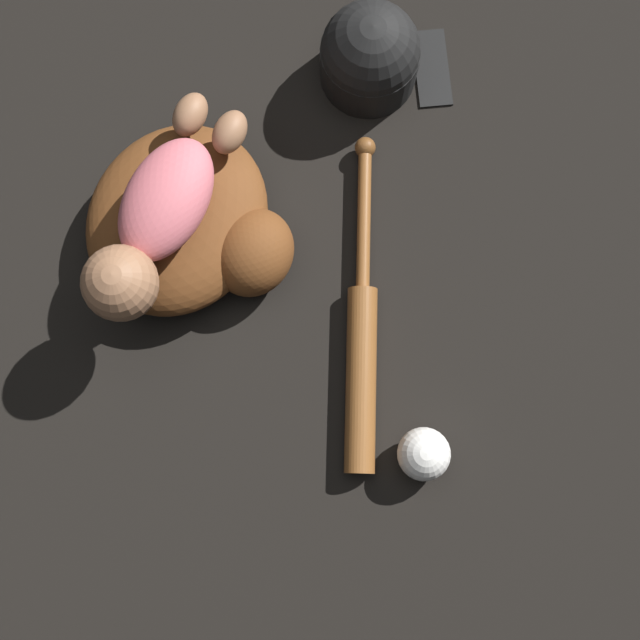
{
  "coord_description": "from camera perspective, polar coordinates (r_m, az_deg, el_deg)",
  "views": [
    {
      "loc": [
        0.23,
        0.41,
        1.31
      ],
      "look_at": [
        0.05,
        0.28,
        0.08
      ],
      "focal_mm": 50.0,
      "sensor_mm": 36.0,
      "label": 1
    }
  ],
  "objects": [
    {
      "name": "baseball",
      "position": [
        1.28,
        6.67,
        -8.52
      ],
      "size": [
        0.08,
        0.08,
        0.08
      ],
      "color": "white",
      "rests_on": "ground"
    },
    {
      "name": "baseball_glove",
      "position": [
        1.33,
        -8.33,
        6.05
      ],
      "size": [
        0.35,
        0.35,
        0.11
      ],
      "color": "brown",
      "rests_on": "ground"
    },
    {
      "name": "ground_plane",
      "position": [
        1.39,
        -8.09,
        7.89
      ],
      "size": [
        6.0,
        6.0,
        0.0
      ],
      "primitive_type": "plane",
      "color": "black"
    },
    {
      "name": "baby_figure",
      "position": [
        1.23,
        -10.59,
        6.16
      ],
      "size": [
        0.35,
        0.16,
        0.1
      ],
      "color": "#D16670",
      "rests_on": "baseball_glove"
    },
    {
      "name": "baseball_bat",
      "position": [
        1.31,
        2.68,
        -1.6
      ],
      "size": [
        0.43,
        0.32,
        0.04
      ],
      "color": "brown",
      "rests_on": "ground"
    },
    {
      "name": "baseball_cap",
      "position": [
        1.4,
        3.26,
        16.55
      ],
      "size": [
        0.21,
        0.21,
        0.15
      ],
      "color": "black",
      "rests_on": "ground"
    }
  ]
}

